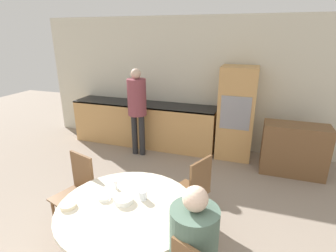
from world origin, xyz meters
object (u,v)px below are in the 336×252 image
(chair_far_left, at_px, (78,188))
(bowl_far, at_px, (105,197))
(bowl_near, at_px, (68,205))
(dining_table, at_px, (128,225))
(person_seated, at_px, (193,251))
(cup, at_px, (143,195))
(sideboard, at_px, (294,150))
(chair_far_right, at_px, (194,189))
(person_standing, at_px, (137,103))
(bowl_centre, at_px, (124,200))
(oven_unit, at_px, (236,113))

(chair_far_left, height_order, bowl_far, chair_far_left)
(chair_far_left, relative_size, bowl_near, 6.11)
(dining_table, xyz_separation_m, person_seated, (0.72, -0.33, 0.23))
(cup, bearing_deg, bowl_far, -162.10)
(sideboard, xyz_separation_m, dining_table, (-1.75, -2.61, 0.06))
(chair_far_left, bearing_deg, sideboard, 58.11)
(sideboard, distance_m, cup, 2.98)
(chair_far_right, distance_m, bowl_near, 1.41)
(bowl_near, relative_size, bowl_far, 1.12)
(chair_far_left, bearing_deg, person_seated, -6.41)
(bowl_far, bearing_deg, sideboard, 51.93)
(dining_table, height_order, person_standing, person_standing)
(bowl_centre, bearing_deg, person_standing, 111.98)
(chair_far_left, distance_m, cup, 1.00)
(dining_table, relative_size, chair_far_right, 1.41)
(chair_far_left, bearing_deg, chair_far_right, 35.49)
(chair_far_left, relative_size, person_standing, 0.56)
(chair_far_left, xyz_separation_m, person_standing, (-0.18, 2.10, 0.52))
(chair_far_left, height_order, person_seated, person_seated)
(oven_unit, distance_m, person_standing, 1.86)
(person_seated, distance_m, cup, 0.79)
(cup, bearing_deg, chair_far_left, 167.69)
(dining_table, distance_m, bowl_near, 0.60)
(sideboard, relative_size, person_standing, 0.61)
(sideboard, xyz_separation_m, cup, (-1.65, -2.45, 0.33))
(sideboard, height_order, person_seated, person_seated)
(oven_unit, bearing_deg, bowl_far, -108.85)
(dining_table, distance_m, chair_far_right, 0.92)
(oven_unit, bearing_deg, bowl_centre, -105.33)
(oven_unit, height_order, bowl_centre, oven_unit)
(person_standing, xyz_separation_m, cup, (1.13, -2.31, -0.27))
(oven_unit, distance_m, sideboard, 1.16)
(person_seated, bearing_deg, bowl_near, 173.47)
(chair_far_right, relative_size, bowl_near, 6.11)
(chair_far_left, xyz_separation_m, cup, (0.95, -0.21, 0.24))
(person_standing, distance_m, bowl_far, 2.57)
(chair_far_right, distance_m, bowl_centre, 0.94)
(cup, distance_m, bowl_near, 0.71)
(bowl_near, xyz_separation_m, bowl_far, (0.26, 0.23, -0.00))
(chair_far_left, xyz_separation_m, chair_far_right, (1.32, 0.43, 0.00))
(chair_far_left, distance_m, bowl_near, 0.68)
(dining_table, xyz_separation_m, bowl_far, (-0.26, 0.04, 0.24))
(oven_unit, bearing_deg, chair_far_right, -97.23)
(chair_far_left, bearing_deg, bowl_near, -41.48)
(person_standing, relative_size, cup, 18.06)
(person_standing, bearing_deg, person_seated, -57.91)
(chair_far_right, bearing_deg, dining_table, -5.76)
(dining_table, bearing_deg, chair_far_right, 59.42)
(chair_far_left, xyz_separation_m, bowl_near, (0.33, -0.55, 0.22))
(bowl_centre, bearing_deg, bowl_far, -176.28)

